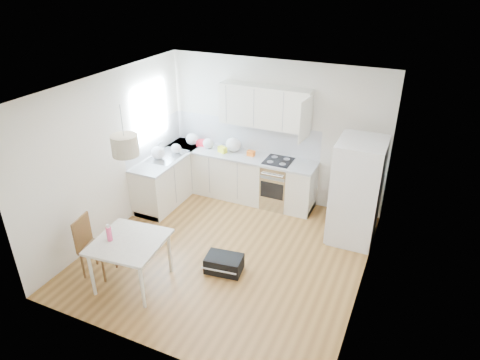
{
  "coord_description": "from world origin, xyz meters",
  "views": [
    {
      "loc": [
        2.5,
        -5.03,
        4.2
      ],
      "look_at": [
        0.05,
        0.4,
        1.15
      ],
      "focal_mm": 32.0,
      "sensor_mm": 36.0,
      "label": 1
    }
  ],
  "objects_px": {
    "dining_chair": "(97,247)",
    "refrigerator": "(358,191)",
    "dining_table": "(130,245)",
    "gym_bag": "(224,264)"
  },
  "relations": [
    {
      "from": "dining_table",
      "to": "dining_chair",
      "type": "xyz_separation_m",
      "value": [
        -0.6,
        -0.02,
        -0.19
      ]
    },
    {
      "from": "refrigerator",
      "to": "gym_bag",
      "type": "distance_m",
      "value": 2.46
    },
    {
      "from": "refrigerator",
      "to": "gym_bag",
      "type": "xyz_separation_m",
      "value": [
        -1.59,
        -1.72,
        -0.75
      ]
    },
    {
      "from": "dining_table",
      "to": "refrigerator",
      "type": "bearing_deg",
      "value": 37.63
    },
    {
      "from": "dining_chair",
      "to": "refrigerator",
      "type": "bearing_deg",
      "value": 28.05
    },
    {
      "from": "dining_chair",
      "to": "gym_bag",
      "type": "xyz_separation_m",
      "value": [
        1.67,
        0.81,
        -0.34
      ]
    },
    {
      "from": "dining_chair",
      "to": "dining_table",
      "type": "bearing_deg",
      "value": -7.47
    },
    {
      "from": "refrigerator",
      "to": "dining_chair",
      "type": "height_order",
      "value": "refrigerator"
    },
    {
      "from": "dining_table",
      "to": "dining_chair",
      "type": "bearing_deg",
      "value": 176.64
    },
    {
      "from": "refrigerator",
      "to": "dining_chair",
      "type": "relative_size",
      "value": 1.86
    }
  ]
}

